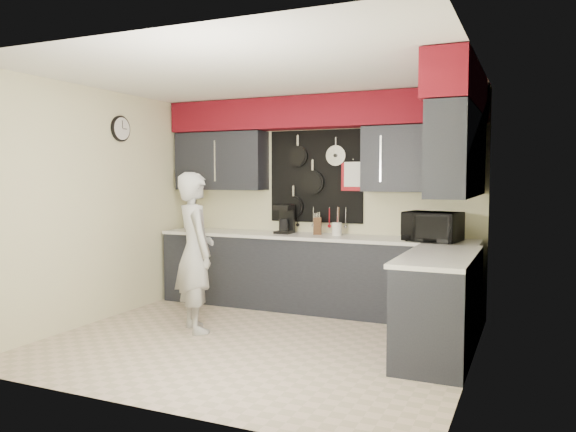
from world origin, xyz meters
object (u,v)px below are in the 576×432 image
at_px(coffee_maker, 285,218).
at_px(utensil_crock, 337,229).
at_px(microwave, 432,227).
at_px(knife_block, 317,226).
at_px(person, 195,252).

bearing_deg(coffee_maker, utensil_crock, -0.43).
relative_size(microwave, knife_block, 2.76).
bearing_deg(utensil_crock, knife_block, 177.82).
height_order(microwave, utensil_crock, microwave).
height_order(coffee_maker, person, person).
xyz_separation_m(microwave, knife_block, (-1.40, 0.17, -0.06)).
height_order(utensil_crock, coffee_maker, coffee_maker).
xyz_separation_m(microwave, coffee_maker, (-1.82, 0.16, 0.02)).
height_order(utensil_crock, person, person).
relative_size(microwave, person, 0.35).
bearing_deg(knife_block, person, -137.89).
height_order(microwave, coffee_maker, coffee_maker).
bearing_deg(coffee_maker, knife_block, 0.72).
distance_m(knife_block, coffee_maker, 0.43).
distance_m(microwave, person, 2.57).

